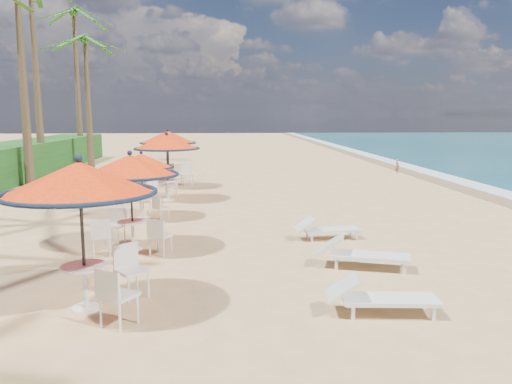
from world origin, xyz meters
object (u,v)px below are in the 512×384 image
station_0 (85,193)px  lounger_near (379,297)px  station_1 (129,178)px  lounger_far (325,228)px  lounger_mid (360,253)px  station_2 (142,169)px  station_3 (166,150)px  station_4 (169,144)px

station_0 → lounger_near: station_0 is taller
station_1 → lounger_near: station_1 is taller
lounger_far → station_0: bearing=-144.8°
station_1 → lounger_far: 5.26m
lounger_mid → station_2: bearing=151.0°
station_1 → station_3: (0.04, 7.34, 0.14)m
station_0 → station_1: 3.84m
station_0 → station_3: station_0 is taller
station_2 → station_1: bearing=-85.1°
lounger_mid → station_0: bearing=-142.6°
station_2 → lounger_near: station_2 is taller
station_0 → station_1: station_0 is taller
station_0 → station_4: station_4 is taller
station_0 → station_2: 7.70m
lounger_mid → lounger_far: (-0.25, 2.55, -0.04)m
station_3 → lounger_far: size_ratio=1.46×
station_3 → station_4: (-0.24, 3.49, 0.02)m
station_4 → station_3: bearing=-86.1°
station_0 → lounger_far: bearing=42.2°
station_0 → station_2: (-0.32, 7.68, -0.44)m
lounger_mid → lounger_far: size_ratio=1.15×
lounger_near → lounger_mid: (0.38, 2.54, 0.02)m
station_1 → station_4: (-0.20, 10.83, 0.16)m
lounger_near → station_3: bearing=117.2°
station_0 → station_1: bearing=89.8°
station_2 → lounger_near: (5.19, -8.22, -1.28)m
lounger_far → station_3: bearing=119.7°
lounger_mid → lounger_far: bearing=112.2°
station_2 → station_4: bearing=88.9°
lounger_far → lounger_mid: bearing=-91.4°
station_3 → station_4: bearing=93.9°
station_1 → lounger_mid: station_1 is taller
station_4 → lounger_near: (5.06, -15.20, -1.65)m
station_3 → lounger_near: 12.77m
station_0 → station_3: size_ratio=1.01×
station_2 → lounger_near: 9.80m
station_4 → lounger_near: 16.11m
station_2 → station_4: 6.99m
lounger_near → lounger_far: (0.13, 5.09, -0.01)m
station_2 → lounger_far: size_ratio=1.20×
station_4 → station_0: bearing=-89.3°
station_1 → lounger_far: station_1 is taller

